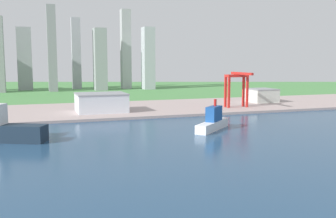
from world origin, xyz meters
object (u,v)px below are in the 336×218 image
(ferry_boat, at_px, (213,121))
(port_crane_red, at_px, (237,82))
(warehouse_annex, at_px, (261,95))
(warehouse_main, at_px, (101,102))

(ferry_boat, height_order, port_crane_red, port_crane_red)
(ferry_boat, relative_size, warehouse_annex, 1.20)
(ferry_boat, xyz_separation_m, port_crane_red, (80.51, 107.20, 23.73))
(port_crane_red, height_order, warehouse_main, port_crane_red)
(ferry_boat, distance_m, warehouse_main, 136.49)
(ferry_boat, xyz_separation_m, warehouse_main, (-66.07, 119.32, 5.16))
(warehouse_annex, bearing_deg, port_crane_red, -144.23)
(port_crane_red, bearing_deg, warehouse_main, 175.27)
(port_crane_red, xyz_separation_m, warehouse_annex, (56.49, 40.69, -19.56))
(ferry_boat, height_order, warehouse_annex, ferry_boat)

